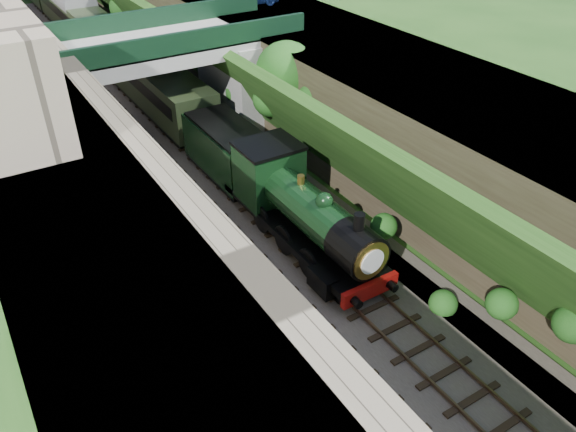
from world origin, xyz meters
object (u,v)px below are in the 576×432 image
object	(u,v)px
road_bridge	(171,73)
tender	(228,153)
locomotive	(302,212)
tree	(286,74)

from	to	relation	value
road_bridge	tender	xyz separation A→B (m)	(0.26, -6.78, -2.46)
tender	locomotive	bearing A→B (deg)	-90.00
road_bridge	locomotive	world-z (taller)	road_bridge
road_bridge	tender	world-z (taller)	road_bridge
locomotive	tender	xyz separation A→B (m)	(-0.00, 7.36, -0.27)
tender	road_bridge	bearing A→B (deg)	92.16
tree	locomotive	xyz separation A→B (m)	(-4.71, -8.97, -2.75)
road_bridge	tree	distance (m)	7.20
tender	tree	bearing A→B (deg)	18.80
locomotive	tender	distance (m)	7.37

